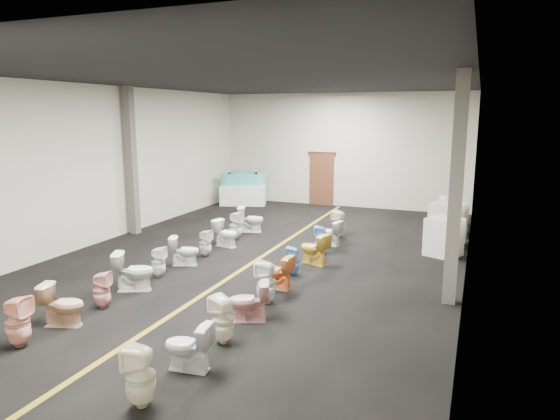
# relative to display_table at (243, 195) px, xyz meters

# --- Properties ---
(floor) EXTENTS (16.00, 16.00, 0.00)m
(floor) POSITION_rel_display_table_xyz_m (3.80, -6.78, -0.41)
(floor) COLOR black
(floor) RESTS_ON ground
(ceiling) EXTENTS (16.00, 16.00, 0.00)m
(ceiling) POSITION_rel_display_table_xyz_m (3.80, -6.78, 4.09)
(ceiling) COLOR black
(ceiling) RESTS_ON ground
(wall_back) EXTENTS (10.00, 0.00, 10.00)m
(wall_back) POSITION_rel_display_table_xyz_m (3.80, 1.22, 1.84)
(wall_back) COLOR #BCB9A1
(wall_back) RESTS_ON ground
(wall_left) EXTENTS (0.00, 16.00, 16.00)m
(wall_left) POSITION_rel_display_table_xyz_m (-1.20, -6.78, 1.84)
(wall_left) COLOR #BCB9A1
(wall_left) RESTS_ON ground
(wall_right) EXTENTS (0.00, 16.00, 16.00)m
(wall_right) POSITION_rel_display_table_xyz_m (8.80, -6.78, 1.84)
(wall_right) COLOR #BCB9A1
(wall_right) RESTS_ON ground
(aisle_stripe) EXTENTS (0.12, 15.60, 0.01)m
(aisle_stripe) POSITION_rel_display_table_xyz_m (3.80, -6.78, -0.40)
(aisle_stripe) COLOR olive
(aisle_stripe) RESTS_ON floor
(back_door) EXTENTS (1.00, 0.10, 2.10)m
(back_door) POSITION_rel_display_table_xyz_m (3.00, 1.16, 0.64)
(back_door) COLOR #562D19
(back_door) RESTS_ON floor
(door_frame) EXTENTS (1.15, 0.08, 0.10)m
(door_frame) POSITION_rel_display_table_xyz_m (3.00, 1.17, 1.71)
(door_frame) COLOR #331C11
(door_frame) RESTS_ON back_door
(column_left) EXTENTS (0.25, 0.25, 4.50)m
(column_left) POSITION_rel_display_table_xyz_m (-0.95, -5.78, 1.84)
(column_left) COLOR #59544C
(column_left) RESTS_ON floor
(column_right) EXTENTS (0.25, 0.25, 4.50)m
(column_right) POSITION_rel_display_table_xyz_m (8.55, -8.28, 1.84)
(column_right) COLOR #59544C
(column_right) RESTS_ON floor
(display_table) EXTENTS (2.03, 1.46, 0.81)m
(display_table) POSITION_rel_display_table_xyz_m (0.00, 0.00, 0.00)
(display_table) COLOR white
(display_table) RESTS_ON floor
(bathtub) EXTENTS (1.77, 1.12, 0.55)m
(bathtub) POSITION_rel_display_table_xyz_m (0.00, 0.00, 0.66)
(bathtub) COLOR #42BEB1
(bathtub) RESTS_ON display_table
(appliance_crate_a) EXTENTS (1.03, 1.03, 1.00)m
(appliance_crate_a) POSITION_rel_display_table_xyz_m (8.20, -4.82, 0.10)
(appliance_crate_a) COLOR silver
(appliance_crate_a) RESTS_ON floor
(appliance_crate_b) EXTENTS (1.06, 1.06, 1.19)m
(appliance_crate_b) POSITION_rel_display_table_xyz_m (8.20, -3.52, 0.19)
(appliance_crate_b) COLOR beige
(appliance_crate_b) RESTS_ON floor
(appliance_crate_c) EXTENTS (1.09, 1.09, 0.95)m
(appliance_crate_c) POSITION_rel_display_table_xyz_m (8.20, -2.08, 0.07)
(appliance_crate_c) COLOR silver
(appliance_crate_c) RESTS_ON floor
(appliance_crate_d) EXTENTS (0.88, 0.88, 0.97)m
(appliance_crate_d) POSITION_rel_display_table_xyz_m (8.20, -0.91, 0.08)
(appliance_crate_d) COLOR silver
(appliance_crate_d) RESTS_ON floor
(toilet_left_1) EXTENTS (0.44, 0.43, 0.85)m
(toilet_left_1) POSITION_rel_display_table_xyz_m (2.25, -12.86, 0.02)
(toilet_left_1) COLOR #FBAD93
(toilet_left_1) RESTS_ON floor
(toilet_left_2) EXTENTS (0.84, 0.63, 0.77)m
(toilet_left_2) POSITION_rel_display_table_xyz_m (2.28, -11.95, -0.02)
(toilet_left_2) COLOR tan
(toilet_left_2) RESTS_ON floor
(toilet_left_3) EXTENTS (0.41, 0.40, 0.73)m
(toilet_left_3) POSITION_rel_display_table_xyz_m (2.37, -11.07, -0.04)
(toilet_left_3) COLOR #E3A09B
(toilet_left_3) RESTS_ON floor
(toilet_left_4) EXTENTS (0.94, 0.77, 0.84)m
(toilet_left_4) POSITION_rel_display_table_xyz_m (2.30, -10.01, 0.01)
(toilet_left_4) COLOR silver
(toilet_left_4) RESTS_ON floor
(toilet_left_5) EXTENTS (0.38, 0.38, 0.72)m
(toilet_left_5) POSITION_rel_display_table_xyz_m (2.28, -9.11, -0.05)
(toilet_left_5) COLOR white
(toilet_left_5) RESTS_ON floor
(toilet_left_6) EXTENTS (0.81, 0.63, 0.72)m
(toilet_left_6) POSITION_rel_display_table_xyz_m (2.32, -8.08, -0.04)
(toilet_left_6) COLOR white
(toilet_left_6) RESTS_ON floor
(toilet_left_7) EXTENTS (0.33, 0.33, 0.71)m
(toilet_left_7) POSITION_rel_display_table_xyz_m (2.40, -7.21, -0.05)
(toilet_left_7) COLOR silver
(toilet_left_7) RESTS_ON floor
(toilet_left_8) EXTENTS (0.81, 0.56, 0.75)m
(toilet_left_8) POSITION_rel_display_table_xyz_m (2.44, -6.13, -0.03)
(toilet_left_8) COLOR white
(toilet_left_8) RESTS_ON floor
(toilet_left_9) EXTENTS (0.40, 0.39, 0.84)m
(toilet_left_9) POSITION_rel_display_table_xyz_m (2.34, -5.32, 0.02)
(toilet_left_9) COLOR silver
(toilet_left_9) RESTS_ON floor
(toilet_left_10) EXTENTS (0.89, 0.65, 0.82)m
(toilet_left_10) POSITION_rel_display_table_xyz_m (2.35, -4.27, 0.00)
(toilet_left_10) COLOR white
(toilet_left_10) RESTS_ON floor
(toilet_right_0) EXTENTS (0.47, 0.46, 0.84)m
(toilet_right_0) POSITION_rel_display_table_xyz_m (5.12, -13.51, 0.01)
(toilet_right_0) COLOR beige
(toilet_right_0) RESTS_ON floor
(toilet_right_1) EXTENTS (0.76, 0.49, 0.73)m
(toilet_right_1) POSITION_rel_display_table_xyz_m (5.18, -12.48, -0.04)
(toilet_right_1) COLOR silver
(toilet_right_1) RESTS_ON floor
(toilet_right_2) EXTENTS (0.47, 0.47, 0.80)m
(toilet_right_2) POSITION_rel_display_table_xyz_m (5.23, -11.53, -0.00)
(toilet_right_2) COLOR beige
(toilet_right_2) RESTS_ON floor
(toilet_right_3) EXTENTS (0.83, 0.66, 0.74)m
(toilet_right_3) POSITION_rel_display_table_xyz_m (5.25, -10.57, -0.03)
(toilet_right_3) COLOR #D5928F
(toilet_right_3) RESTS_ON floor
(toilet_right_4) EXTENTS (0.41, 0.41, 0.86)m
(toilet_right_4) POSITION_rel_display_table_xyz_m (5.19, -9.66, 0.02)
(toilet_right_4) COLOR silver
(toilet_right_4) RESTS_ON floor
(toilet_right_5) EXTENTS (0.75, 0.46, 0.74)m
(toilet_right_5) POSITION_rel_display_table_xyz_m (5.06, -8.80, -0.04)
(toilet_right_5) COLOR orange
(toilet_right_5) RESTS_ON floor
(toilet_right_6) EXTENTS (0.36, 0.35, 0.68)m
(toilet_right_6) POSITION_rel_display_table_xyz_m (5.08, -7.82, -0.07)
(toilet_right_6) COLOR #6396CB
(toilet_right_6) RESTS_ON floor
(toilet_right_7) EXTENTS (0.88, 0.68, 0.79)m
(toilet_right_7) POSITION_rel_display_table_xyz_m (5.26, -6.80, -0.01)
(toilet_right_7) COLOR gold
(toilet_right_7) RESTS_ON floor
(toilet_right_8) EXTENTS (0.41, 0.40, 0.76)m
(toilet_right_8) POSITION_rel_display_table_xyz_m (5.13, -5.83, -0.03)
(toilet_right_8) COLOR #75A6D9
(toilet_right_8) RESTS_ON floor
(toilet_right_9) EXTENTS (0.80, 0.59, 0.73)m
(toilet_right_9) POSITION_rel_display_table_xyz_m (5.11, -4.90, -0.04)
(toilet_right_9) COLOR silver
(toilet_right_9) RESTS_ON floor
(toilet_right_10) EXTENTS (0.48, 0.47, 0.83)m
(toilet_right_10) POSITION_rel_display_table_xyz_m (5.12, -3.94, 0.01)
(toilet_right_10) COLOR beige
(toilet_right_10) RESTS_ON floor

